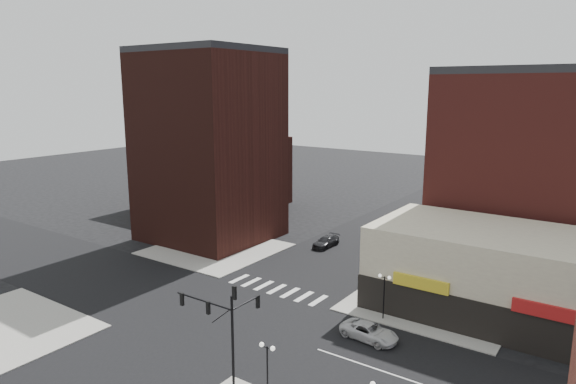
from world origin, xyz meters
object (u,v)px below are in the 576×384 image
Objects in this scene: street_lamp_se_a at (267,358)px; dark_sedan_north at (326,242)px; traffic_signal at (225,319)px; street_lamp_ne at (384,285)px; white_suv at (369,332)px.

dark_sedan_north is at bearing 114.36° from street_lamp_se_a.
dark_sedan_north is (-10.57, 31.48, -4.28)m from traffic_signal.
traffic_signal is 4.12m from street_lamp_se_a.
traffic_signal is 16.62m from street_lamp_ne.
traffic_signal reaches higher than street_lamp_ne.
street_lamp_ne is 22.06m from dark_sedan_north.
traffic_signal is at bearing -70.40° from dark_sedan_north.
dark_sedan_north is (-15.95, 19.74, -0.00)m from white_suv.
traffic_signal reaches higher than white_suv.
white_suv is 25.38m from dark_sedan_north.
traffic_signal is 13.60m from white_suv.
street_lamp_se_a is (3.76, -0.17, -1.67)m from traffic_signal.
dark_sedan_north is at bearing 134.41° from street_lamp_ne.
traffic_signal is 33.48m from dark_sedan_north.
street_lamp_ne is 0.84× the size of white_suv.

